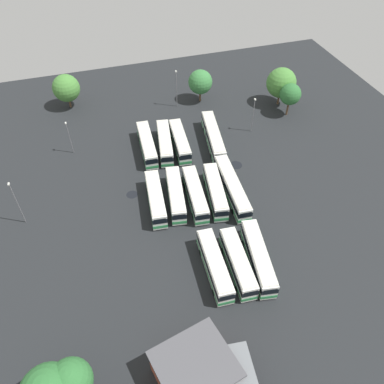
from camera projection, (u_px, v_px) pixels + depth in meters
ground_plane at (195, 200)px, 70.64m from camera, size 112.03×112.03×0.00m
bus_row0_slot0 at (147, 144)px, 79.47m from camera, size 12.85×3.32×3.43m
bus_row0_slot1 at (165, 143)px, 79.88m from camera, size 12.65×4.57×3.43m
bus_row0_slot2 at (180, 141)px, 80.24m from camera, size 12.32×3.59×3.43m
bus_row0_slot4 at (213, 137)px, 81.39m from camera, size 15.34×4.88×3.43m
bus_row1_slot0 at (156, 199)px, 68.35m from camera, size 12.11×3.78×3.43m
bus_row1_slot1 at (176, 195)px, 69.09m from camera, size 12.19×4.41×3.43m
bus_row1_slot2 at (195, 194)px, 69.13m from camera, size 12.47×3.75×3.43m
bus_row1_slot3 at (215, 191)px, 69.68m from camera, size 12.45×4.45×3.43m
bus_row1_slot4 at (232, 187)px, 70.47m from camera, size 15.27×3.55×3.43m
bus_row2_slot2 at (215, 265)px, 58.31m from camera, size 12.15×3.19×3.43m
bus_row2_slot3 at (238, 263)px, 58.64m from camera, size 11.78×3.37×3.43m
bus_row2_slot4 at (258, 257)px, 59.35m from camera, size 13.06×4.55×3.43m
depot_building at (195, 371)px, 46.60m from camera, size 9.98×10.51×4.95m
lamp_post_mid_lot at (17, 202)px, 63.36m from camera, size 0.56×0.28×9.12m
lamp_post_far_corner at (69, 136)px, 77.60m from camera, size 0.56×0.28×7.41m
lamp_post_by_building at (176, 88)px, 89.67m from camera, size 0.56×0.28×9.08m
lamp_post_near_entrance at (253, 114)px, 82.79m from camera, size 0.56×0.28×8.06m
tree_south_edge at (70, 381)px, 42.98m from camera, size 5.10×5.10×8.04m
tree_north_edge at (66, 88)px, 89.49m from camera, size 6.26×6.26×8.09m
tree_west_edge at (200, 82)px, 91.42m from camera, size 5.68×5.68×7.86m
tree_east_edge at (281, 83)px, 89.96m from camera, size 6.90×6.90×9.05m
tree_northeast at (290, 94)px, 86.87m from camera, size 4.81×4.81×7.72m
puddle_centre_drain at (236, 165)px, 77.62m from camera, size 2.52×2.52×0.01m
puddle_between_rows at (132, 195)px, 71.65m from camera, size 2.13×2.13×0.01m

